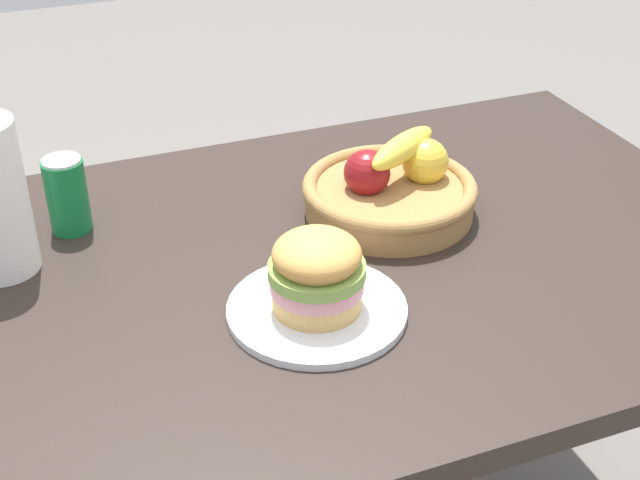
{
  "coord_description": "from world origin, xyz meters",
  "views": [
    {
      "loc": [
        -0.43,
        -1.07,
        1.5
      ],
      "look_at": [
        -0.03,
        -0.04,
        0.81
      ],
      "focal_mm": 49.79,
      "sensor_mm": 36.0,
      "label": 1
    }
  ],
  "objects_px": {
    "plate": "(317,310)",
    "fruit_basket": "(391,190)",
    "sandwich": "(317,272)",
    "soda_can": "(67,195)"
  },
  "relations": [
    {
      "from": "plate",
      "to": "fruit_basket",
      "type": "bearing_deg",
      "value": 45.5
    },
    {
      "from": "sandwich",
      "to": "soda_can",
      "type": "bearing_deg",
      "value": 128.62
    },
    {
      "from": "plate",
      "to": "fruit_basket",
      "type": "height_order",
      "value": "fruit_basket"
    },
    {
      "from": "plate",
      "to": "fruit_basket",
      "type": "distance_m",
      "value": 0.31
    },
    {
      "from": "soda_can",
      "to": "plate",
      "type": "bearing_deg",
      "value": -51.38
    },
    {
      "from": "sandwich",
      "to": "soda_can",
      "type": "relative_size",
      "value": 1.08
    },
    {
      "from": "plate",
      "to": "soda_can",
      "type": "xyz_separation_m",
      "value": [
        -0.29,
        0.36,
        0.06
      ]
    },
    {
      "from": "plate",
      "to": "sandwich",
      "type": "bearing_deg",
      "value": -135.0
    },
    {
      "from": "plate",
      "to": "soda_can",
      "type": "distance_m",
      "value": 0.47
    },
    {
      "from": "sandwich",
      "to": "soda_can",
      "type": "xyz_separation_m",
      "value": [
        -0.29,
        0.36,
        -0.01
      ]
    }
  ]
}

